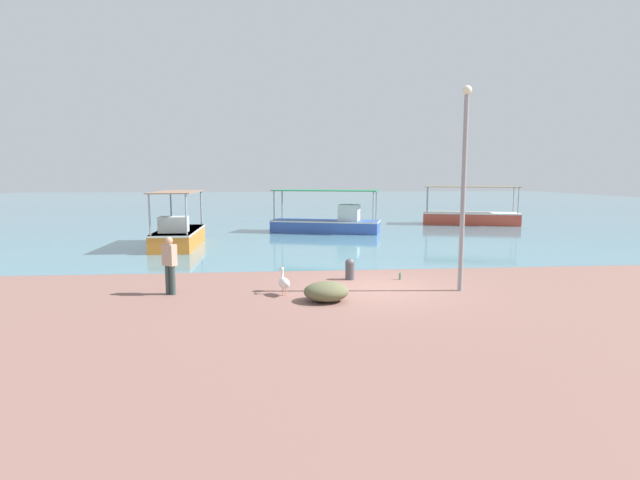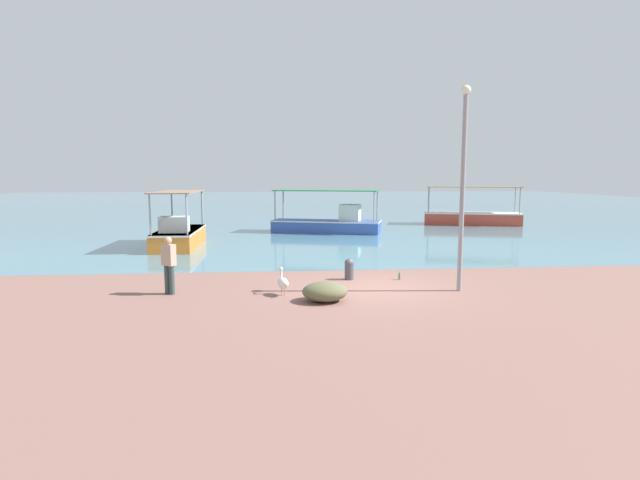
{
  "view_description": "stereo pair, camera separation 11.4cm",
  "coord_description": "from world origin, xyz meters",
  "px_view_note": "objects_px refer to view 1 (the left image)",
  "views": [
    {
      "loc": [
        -3.07,
        -14.78,
        3.44
      ],
      "look_at": [
        -1.19,
        5.36,
        0.82
      ],
      "focal_mm": 28.0,
      "sensor_mm": 36.0,
      "label": 1
    },
    {
      "loc": [
        -2.95,
        -14.79,
        3.44
      ],
      "look_at": [
        -1.19,
        5.36,
        0.82
      ],
      "focal_mm": 28.0,
      "sensor_mm": 36.0,
      "label": 2
    }
  ],
  "objects_px": {
    "fishing_boat_far_left": "(178,234)",
    "lamp_post": "(464,178)",
    "fishing_boat_far_right": "(470,216)",
    "mooring_bollard": "(350,268)",
    "glass_bottle": "(400,276)",
    "fishing_boat_center": "(328,222)",
    "fisherman_standing": "(170,264)",
    "net_pile": "(326,292)",
    "pelican": "(284,282)"
  },
  "relations": [
    {
      "from": "fisherman_standing",
      "to": "net_pile",
      "type": "bearing_deg",
      "value": -15.6
    },
    {
      "from": "glass_bottle",
      "to": "fishing_boat_center",
      "type": "bearing_deg",
      "value": 93.45
    },
    {
      "from": "net_pile",
      "to": "glass_bottle",
      "type": "bearing_deg",
      "value": 43.93
    },
    {
      "from": "pelican",
      "to": "mooring_bollard",
      "type": "bearing_deg",
      "value": 42.0
    },
    {
      "from": "fishing_boat_far_right",
      "to": "mooring_bollard",
      "type": "xyz_separation_m",
      "value": [
        -11.4,
        -17.98,
        -0.2
      ]
    },
    {
      "from": "fishing_boat_far_left",
      "to": "mooring_bollard",
      "type": "bearing_deg",
      "value": -49.63
    },
    {
      "from": "pelican",
      "to": "fishing_boat_far_right",
      "type": "bearing_deg",
      "value": 55.72
    },
    {
      "from": "net_pile",
      "to": "pelican",
      "type": "bearing_deg",
      "value": 144.44
    },
    {
      "from": "net_pile",
      "to": "fishing_boat_far_left",
      "type": "bearing_deg",
      "value": 118.32
    },
    {
      "from": "pelican",
      "to": "glass_bottle",
      "type": "relative_size",
      "value": 2.96
    },
    {
      "from": "mooring_bollard",
      "to": "net_pile",
      "type": "distance_m",
      "value": 3.02
    },
    {
      "from": "lamp_post",
      "to": "net_pile",
      "type": "xyz_separation_m",
      "value": [
        -4.14,
        -0.91,
        -3.09
      ]
    },
    {
      "from": "fishing_boat_far_left",
      "to": "fishing_boat_center",
      "type": "bearing_deg",
      "value": 35.03
    },
    {
      "from": "mooring_bollard",
      "to": "fisherman_standing",
      "type": "xyz_separation_m",
      "value": [
        -5.52,
        -1.58,
        0.53
      ]
    },
    {
      "from": "fishing_boat_far_right",
      "to": "fisherman_standing",
      "type": "relative_size",
      "value": 4.06
    },
    {
      "from": "lamp_post",
      "to": "glass_bottle",
      "type": "bearing_deg",
      "value": 128.46
    },
    {
      "from": "fishing_boat_far_right",
      "to": "glass_bottle",
      "type": "bearing_deg",
      "value": -118.21
    },
    {
      "from": "mooring_bollard",
      "to": "glass_bottle",
      "type": "height_order",
      "value": "mooring_bollard"
    },
    {
      "from": "glass_bottle",
      "to": "lamp_post",
      "type": "bearing_deg",
      "value": -51.54
    },
    {
      "from": "fishing_boat_center",
      "to": "fishing_boat_far_left",
      "type": "xyz_separation_m",
      "value": [
        -7.94,
        -5.56,
        0.01
      ]
    },
    {
      "from": "fisherman_standing",
      "to": "net_pile",
      "type": "height_order",
      "value": "fisherman_standing"
    },
    {
      "from": "fishing_boat_far_left",
      "to": "lamp_post",
      "type": "relative_size",
      "value": 0.88
    },
    {
      "from": "pelican",
      "to": "net_pile",
      "type": "bearing_deg",
      "value": -35.56
    },
    {
      "from": "pelican",
      "to": "glass_bottle",
      "type": "xyz_separation_m",
      "value": [
        3.89,
        1.84,
        -0.27
      ]
    },
    {
      "from": "mooring_bollard",
      "to": "fishing_boat_center",
      "type": "bearing_deg",
      "value": 86.65
    },
    {
      "from": "fishing_boat_far_right",
      "to": "fisherman_standing",
      "type": "bearing_deg",
      "value": -130.85
    },
    {
      "from": "fisherman_standing",
      "to": "glass_bottle",
      "type": "relative_size",
      "value": 6.26
    },
    {
      "from": "net_pile",
      "to": "glass_bottle",
      "type": "height_order",
      "value": "net_pile"
    },
    {
      "from": "fishing_boat_center",
      "to": "glass_bottle",
      "type": "xyz_separation_m",
      "value": [
        0.85,
        -14.1,
        -0.51
      ]
    },
    {
      "from": "fishing_boat_center",
      "to": "mooring_bollard",
      "type": "relative_size",
      "value": 9.65
    },
    {
      "from": "pelican",
      "to": "glass_bottle",
      "type": "height_order",
      "value": "pelican"
    },
    {
      "from": "fishing_boat_center",
      "to": "pelican",
      "type": "bearing_deg",
      "value": -100.8
    },
    {
      "from": "fishing_boat_far_left",
      "to": "lamp_post",
      "type": "bearing_deg",
      "value": -45.31
    },
    {
      "from": "lamp_post",
      "to": "net_pile",
      "type": "height_order",
      "value": "lamp_post"
    },
    {
      "from": "fishing_boat_center",
      "to": "net_pile",
      "type": "height_order",
      "value": "fishing_boat_center"
    },
    {
      "from": "fishing_boat_center",
      "to": "mooring_bollard",
      "type": "distance_m",
      "value": 13.96
    },
    {
      "from": "lamp_post",
      "to": "net_pile",
      "type": "relative_size",
      "value": 4.82
    },
    {
      "from": "fishing_boat_far_right",
      "to": "pelican",
      "type": "relative_size",
      "value": 8.59
    },
    {
      "from": "pelican",
      "to": "lamp_post",
      "type": "relative_size",
      "value": 0.13
    },
    {
      "from": "lamp_post",
      "to": "fishing_boat_far_left",
      "type": "bearing_deg",
      "value": 134.69
    },
    {
      "from": "fishing_boat_center",
      "to": "mooring_bollard",
      "type": "xyz_separation_m",
      "value": [
        -0.82,
        -13.94,
        -0.24
      ]
    },
    {
      "from": "fishing_boat_far_right",
      "to": "lamp_post",
      "type": "distance_m",
      "value": 21.75
    },
    {
      "from": "lamp_post",
      "to": "mooring_bollard",
      "type": "distance_m",
      "value": 4.68
    },
    {
      "from": "pelican",
      "to": "lamp_post",
      "type": "xyz_separation_m",
      "value": [
        5.28,
        0.09,
        2.99
      ]
    },
    {
      "from": "pelican",
      "to": "fisherman_standing",
      "type": "distance_m",
      "value": 3.36
    },
    {
      "from": "pelican",
      "to": "fishing_boat_far_left",
      "type": "bearing_deg",
      "value": 115.25
    },
    {
      "from": "net_pile",
      "to": "mooring_bollard",
      "type": "bearing_deg",
      "value": 68.86
    },
    {
      "from": "fishing_boat_center",
      "to": "pelican",
      "type": "distance_m",
      "value": 16.23
    },
    {
      "from": "mooring_bollard",
      "to": "glass_bottle",
      "type": "bearing_deg",
      "value": -5.55
    },
    {
      "from": "fishing_boat_far_left",
      "to": "lamp_post",
      "type": "xyz_separation_m",
      "value": [
        10.18,
        -10.29,
        2.73
      ]
    }
  ]
}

